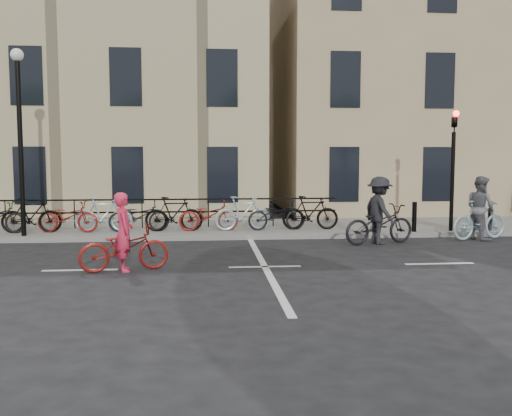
{
  "coord_description": "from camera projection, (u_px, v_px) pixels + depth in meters",
  "views": [
    {
      "loc": [
        -1.32,
        -12.36,
        2.5
      ],
      "look_at": [
        0.01,
        2.25,
        1.1
      ],
      "focal_mm": 40.0,
      "sensor_mm": 36.0,
      "label": 1
    }
  ],
  "objects": [
    {
      "name": "cyclist_pink",
      "position": [
        124.0,
        244.0,
        12.14
      ],
      "size": [
        2.0,
        1.12,
        1.68
      ],
      "rotation": [
        0.0,
        0.0,
        1.83
      ],
      "color": "maroon",
      "rests_on": "ground"
    },
    {
      "name": "lamp_post",
      "position": [
        19.0,
        119.0,
        16.06
      ],
      "size": [
        0.36,
        0.36,
        5.28
      ],
      "color": "black",
      "rests_on": "sidewalk"
    },
    {
      "name": "parked_bikes",
      "position": [
        155.0,
        215.0,
        17.29
      ],
      "size": [
        11.45,
        1.23,
        1.05
      ],
      "color": "black",
      "rests_on": "sidewalk"
    },
    {
      "name": "traffic_light",
      "position": [
        453.0,
        155.0,
        17.24
      ],
      "size": [
        0.18,
        0.3,
        3.9
      ],
      "color": "black",
      "rests_on": "sidewalk"
    },
    {
      "name": "ground",
      "position": [
        265.0,
        267.0,
        12.61
      ],
      "size": [
        120.0,
        120.0,
        0.0
      ],
      "primitive_type": "plane",
      "color": "black",
      "rests_on": "ground"
    },
    {
      "name": "bollard_east",
      "position": [
        414.0,
        217.0,
        17.22
      ],
      "size": [
        0.14,
        0.14,
        0.9
      ],
      "primitive_type": "cylinder",
      "color": "black",
      "rests_on": "sidewalk"
    },
    {
      "name": "building_east",
      "position": [
        432.0,
        73.0,
        25.73
      ],
      "size": [
        14.0,
        10.0,
        12.0
      ],
      "primitive_type": "cube",
      "color": "#9B835E",
      "rests_on": "sidewalk"
    },
    {
      "name": "cyclist_dark",
      "position": [
        379.0,
        218.0,
        15.77
      ],
      "size": [
        2.22,
        1.35,
        1.88
      ],
      "rotation": [
        0.0,
        0.0,
        1.84
      ],
      "color": "black",
      "rests_on": "ground"
    },
    {
      "name": "sidewalk",
      "position": [
        121.0,
        230.0,
        18.19
      ],
      "size": [
        46.0,
        4.0,
        0.15
      ],
      "primitive_type": "cube",
      "color": "slate",
      "rests_on": "ground"
    },
    {
      "name": "cyclist_grey",
      "position": [
        480.0,
        214.0,
        16.58
      ],
      "size": [
        1.99,
        1.06,
        1.86
      ],
      "rotation": [
        0.0,
        0.0,
        1.86
      ],
      "color": "#97BAC6",
      "rests_on": "ground"
    },
    {
      "name": "building_west",
      "position": [
        22.0,
        91.0,
        24.2
      ],
      "size": [
        20.0,
        10.0,
        10.0
      ],
      "primitive_type": "cube",
      "color": "tan",
      "rests_on": "sidewalk"
    },
    {
      "name": "bollard_west",
      "position": [
        490.0,
        216.0,
        17.43
      ],
      "size": [
        0.14,
        0.14,
        0.9
      ],
      "primitive_type": "cylinder",
      "color": "black",
      "rests_on": "sidewalk"
    }
  ]
}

